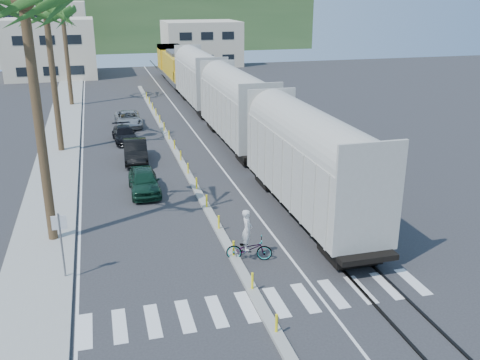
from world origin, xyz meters
name	(u,v)px	position (x,y,z in m)	size (l,w,h in m)	color
ground	(246,279)	(0.00, 0.00, 0.00)	(140.00, 140.00, 0.00)	#28282B
sidewalk	(61,141)	(-8.50, 25.00, 0.07)	(3.00, 90.00, 0.15)	gray
rails	(216,123)	(5.00, 28.00, 0.03)	(1.56, 100.00, 0.06)	black
median	(175,150)	(0.00, 19.96, 0.09)	(0.45, 60.00, 0.85)	gray
crosswalk	(259,305)	(0.00, -2.00, 0.01)	(14.00, 2.20, 0.01)	silver
lane_markings	(140,137)	(-2.15, 25.00, 0.00)	(9.42, 90.00, 0.01)	silver
freight_train	(220,95)	(5.00, 26.29, 2.91)	(3.00, 60.94, 5.85)	#A9A79B
palm_trees	(48,1)	(-8.10, 22.70, 10.81)	(3.50, 37.20, 13.75)	brown
street_sign	(61,237)	(-7.30, 2.00, 1.97)	(0.60, 0.08, 3.00)	slate
buildings	(85,39)	(-6.41, 71.66, 4.36)	(38.00, 27.00, 10.00)	beige
hillside	(116,20)	(0.00, 100.00, 6.00)	(80.00, 20.00, 12.00)	#385628
car_lead	(144,181)	(-3.08, 11.53, 0.74)	(1.74, 4.32, 1.47)	#103122
car_second	(135,151)	(-3.05, 18.10, 0.76)	(1.81, 4.66, 1.51)	black
car_third	(124,134)	(-3.49, 23.65, 0.61)	(1.99, 4.31, 1.22)	black
car_rear	(128,119)	(-2.81, 29.01, 0.67)	(2.32, 4.85, 1.33)	#939698
cyclist	(249,244)	(0.61, 1.67, 0.77)	(1.85, 2.46, 2.44)	#9EA0A5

